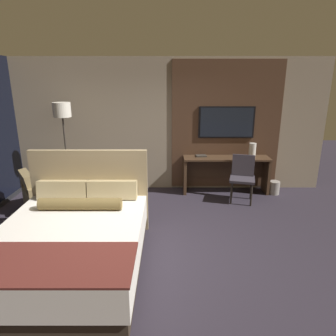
{
  "coord_description": "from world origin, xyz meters",
  "views": [
    {
      "loc": [
        0.24,
        -3.8,
        2.37
      ],
      "look_at": [
        0.25,
        0.94,
        0.95
      ],
      "focal_mm": 32.0,
      "sensor_mm": 36.0,
      "label": 1
    }
  ],
  "objects_px": {
    "desk": "(225,168)",
    "vase_tall": "(252,150)",
    "armchair_by_window": "(45,195)",
    "waste_bin": "(274,188)",
    "floor_lamp": "(62,118)",
    "book": "(201,156)",
    "bed": "(72,243)",
    "desk_chair": "(242,174)",
    "tv": "(226,122)"
  },
  "relations": [
    {
      "from": "waste_bin",
      "to": "vase_tall",
      "type": "bearing_deg",
      "value": 164.21
    },
    {
      "from": "bed",
      "to": "desk",
      "type": "distance_m",
      "value": 3.69
    },
    {
      "from": "vase_tall",
      "to": "waste_bin",
      "type": "xyz_separation_m",
      "value": [
        0.49,
        -0.14,
        -0.79
      ]
    },
    {
      "from": "tv",
      "to": "armchair_by_window",
      "type": "bearing_deg",
      "value": -162.78
    },
    {
      "from": "armchair_by_window",
      "to": "bed",
      "type": "bearing_deg",
      "value": 175.78
    },
    {
      "from": "bed",
      "to": "tv",
      "type": "relative_size",
      "value": 1.94
    },
    {
      "from": "tv",
      "to": "armchair_by_window",
      "type": "xyz_separation_m",
      "value": [
        -3.53,
        -1.09,
        -1.22
      ]
    },
    {
      "from": "armchair_by_window",
      "to": "vase_tall",
      "type": "xyz_separation_m",
      "value": [
        4.07,
        0.9,
        0.66
      ]
    },
    {
      "from": "waste_bin",
      "to": "tv",
      "type": "bearing_deg",
      "value": 161.99
    },
    {
      "from": "desk_chair",
      "to": "book",
      "type": "relative_size",
      "value": 3.95
    },
    {
      "from": "bed",
      "to": "waste_bin",
      "type": "xyz_separation_m",
      "value": [
        3.49,
        2.59,
        -0.21
      ]
    },
    {
      "from": "floor_lamp",
      "to": "bed",
      "type": "bearing_deg",
      "value": -71.47
    },
    {
      "from": "armchair_by_window",
      "to": "book",
      "type": "height_order",
      "value": "book"
    },
    {
      "from": "tv",
      "to": "book",
      "type": "bearing_deg",
      "value": -164.0
    },
    {
      "from": "armchair_by_window",
      "to": "desk",
      "type": "bearing_deg",
      "value": -109.99
    },
    {
      "from": "desk_chair",
      "to": "floor_lamp",
      "type": "xyz_separation_m",
      "value": [
        -3.53,
        0.19,
        1.08
      ]
    },
    {
      "from": "vase_tall",
      "to": "armchair_by_window",
      "type": "bearing_deg",
      "value": -167.55
    },
    {
      "from": "desk",
      "to": "floor_lamp",
      "type": "distance_m",
      "value": 3.48
    },
    {
      "from": "bed",
      "to": "tv",
      "type": "distance_m",
      "value": 3.99
    },
    {
      "from": "bed",
      "to": "waste_bin",
      "type": "height_order",
      "value": "bed"
    },
    {
      "from": "armchair_by_window",
      "to": "waste_bin",
      "type": "height_order",
      "value": "armchair_by_window"
    },
    {
      "from": "desk_chair",
      "to": "vase_tall",
      "type": "xyz_separation_m",
      "value": [
        0.29,
        0.47,
        0.37
      ]
    },
    {
      "from": "vase_tall",
      "to": "floor_lamp",
      "type": "bearing_deg",
      "value": -175.89
    },
    {
      "from": "desk_chair",
      "to": "bed",
      "type": "bearing_deg",
      "value": -125.99
    },
    {
      "from": "desk",
      "to": "book",
      "type": "distance_m",
      "value": 0.59
    },
    {
      "from": "desk",
      "to": "armchair_by_window",
      "type": "relative_size",
      "value": 1.7
    },
    {
      "from": "floor_lamp",
      "to": "waste_bin",
      "type": "relative_size",
      "value": 6.9
    },
    {
      "from": "waste_bin",
      "to": "book",
      "type": "bearing_deg",
      "value": 173.31
    },
    {
      "from": "armchair_by_window",
      "to": "book",
      "type": "relative_size",
      "value": 4.58
    },
    {
      "from": "armchair_by_window",
      "to": "vase_tall",
      "type": "distance_m",
      "value": 4.22
    },
    {
      "from": "desk_chair",
      "to": "vase_tall",
      "type": "distance_m",
      "value": 0.66
    },
    {
      "from": "bed",
      "to": "desk",
      "type": "relative_size",
      "value": 1.26
    },
    {
      "from": "book",
      "to": "tv",
      "type": "bearing_deg",
      "value": 16.0
    },
    {
      "from": "desk",
      "to": "armchair_by_window",
      "type": "distance_m",
      "value": 3.66
    },
    {
      "from": "bed",
      "to": "book",
      "type": "xyz_separation_m",
      "value": [
        1.93,
        2.77,
        0.44
      ]
    },
    {
      "from": "tv",
      "to": "waste_bin",
      "type": "xyz_separation_m",
      "value": [
        1.03,
        -0.34,
        -1.34
      ]
    },
    {
      "from": "desk",
      "to": "floor_lamp",
      "type": "height_order",
      "value": "floor_lamp"
    },
    {
      "from": "desk",
      "to": "vase_tall",
      "type": "distance_m",
      "value": 0.67
    },
    {
      "from": "bed",
      "to": "tv",
      "type": "bearing_deg",
      "value": 49.89
    },
    {
      "from": "bed",
      "to": "waste_bin",
      "type": "distance_m",
      "value": 4.35
    },
    {
      "from": "vase_tall",
      "to": "waste_bin",
      "type": "height_order",
      "value": "vase_tall"
    },
    {
      "from": "tv",
      "to": "book",
      "type": "xyz_separation_m",
      "value": [
        -0.53,
        -0.15,
        -0.69
      ]
    },
    {
      "from": "desk",
      "to": "floor_lamp",
      "type": "relative_size",
      "value": 0.94
    },
    {
      "from": "bed",
      "to": "desk_chair",
      "type": "distance_m",
      "value": 3.54
    },
    {
      "from": "floor_lamp",
      "to": "waste_bin",
      "type": "bearing_deg",
      "value": 1.81
    },
    {
      "from": "waste_bin",
      "to": "bed",
      "type": "bearing_deg",
      "value": -143.47
    },
    {
      "from": "desk",
      "to": "waste_bin",
      "type": "relative_size",
      "value": 6.45
    },
    {
      "from": "desk_chair",
      "to": "waste_bin",
      "type": "xyz_separation_m",
      "value": [
        0.78,
        0.33,
        -0.41
      ]
    },
    {
      "from": "desk",
      "to": "desk_chair",
      "type": "height_order",
      "value": "desk_chair"
    },
    {
      "from": "armchair_by_window",
      "to": "floor_lamp",
      "type": "xyz_separation_m",
      "value": [
        0.25,
        0.62,
        1.37
      ]
    }
  ]
}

